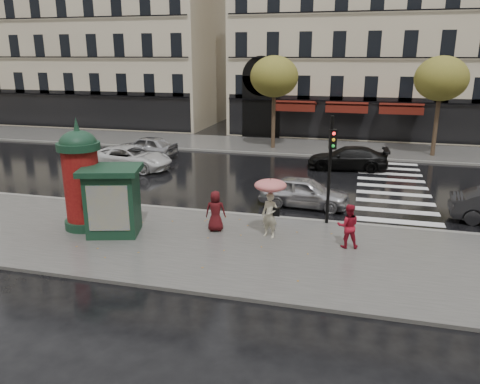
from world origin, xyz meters
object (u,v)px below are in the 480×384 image
(car_silver, at_px, (304,192))
(car_white, at_px, (130,158))
(morris_column, at_px, (81,176))
(man_burgundy, at_px, (216,211))
(traffic_light, at_px, (331,160))
(car_black, at_px, (347,158))
(car_far_silver, at_px, (146,147))
(woman_red, at_px, (348,226))
(woman_umbrella, at_px, (270,198))
(newsstand, at_px, (113,200))

(car_silver, distance_m, car_white, 11.95)
(morris_column, xyz_separation_m, car_white, (-3.07, 9.69, -1.49))
(man_burgundy, bearing_deg, traffic_light, -167.82)
(man_burgundy, height_order, car_black, man_burgundy)
(traffic_light, height_order, car_white, traffic_light)
(car_far_silver, bearing_deg, traffic_light, 57.72)
(woman_red, distance_m, car_silver, 5.08)
(car_white, height_order, car_black, car_white)
(woman_umbrella, relative_size, newsstand, 0.88)
(man_burgundy, distance_m, car_black, 12.93)
(woman_umbrella, distance_m, traffic_light, 3.03)
(morris_column, distance_m, car_black, 16.29)
(car_black, bearing_deg, traffic_light, -5.98)
(car_white, xyz_separation_m, car_black, (12.69, 3.36, -0.02))
(car_black, bearing_deg, woman_red, -1.62)
(man_burgundy, height_order, car_white, man_burgundy)
(man_burgundy, relative_size, newsstand, 0.61)
(woman_red, distance_m, man_burgundy, 5.01)
(woman_umbrella, height_order, traffic_light, traffic_light)
(car_silver, distance_m, car_far_silver, 14.09)
(traffic_light, xyz_separation_m, car_silver, (-1.24, 2.34, -2.06))
(woman_umbrella, distance_m, morris_column, 7.32)
(woman_red, bearing_deg, car_silver, -74.97)
(man_burgundy, height_order, newsstand, newsstand)
(woman_umbrella, xyz_separation_m, newsstand, (-5.80, -1.14, -0.17))
(woman_red, bearing_deg, car_black, -97.25)
(morris_column, xyz_separation_m, newsstand, (1.45, -0.30, -0.75))
(man_burgundy, bearing_deg, car_white, -59.43)
(woman_red, bearing_deg, newsstand, -3.75)
(car_black, bearing_deg, car_far_silver, -94.12)
(car_white, bearing_deg, morris_column, -159.54)
(morris_column, height_order, car_silver, morris_column)
(car_far_silver, bearing_deg, car_silver, 62.01)
(traffic_light, distance_m, car_black, 10.43)
(morris_column, bearing_deg, woman_umbrella, 6.54)
(woman_red, xyz_separation_m, man_burgundy, (-5.00, 0.38, -0.00))
(car_white, distance_m, car_black, 13.13)
(woman_umbrella, distance_m, car_white, 13.63)
(traffic_light, distance_m, car_far_silver, 16.60)
(man_burgundy, relative_size, morris_column, 0.37)
(newsstand, bearing_deg, car_black, 58.52)
(morris_column, height_order, car_black, morris_column)
(car_black, xyz_separation_m, car_far_silver, (-13.26, 0.08, 0.04))
(car_silver, bearing_deg, woman_umbrella, 174.67)
(newsstand, bearing_deg, woman_red, 5.67)
(morris_column, relative_size, car_white, 0.85)
(morris_column, xyz_separation_m, car_black, (9.63, 13.05, -1.51))
(woman_umbrella, bearing_deg, car_far_silver, 131.51)
(woman_red, relative_size, car_white, 0.31)
(newsstand, bearing_deg, car_silver, 39.90)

